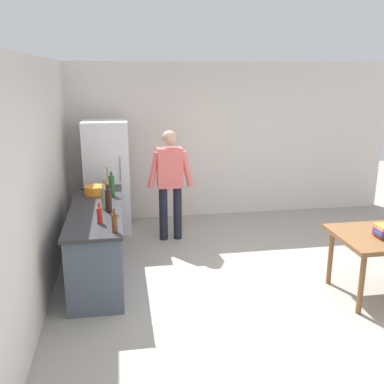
% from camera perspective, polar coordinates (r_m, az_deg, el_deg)
% --- Properties ---
extents(ground_plane, '(14.00, 14.00, 0.00)m').
position_cam_1_polar(ground_plane, '(5.37, 9.97, -12.68)').
color(ground_plane, '#9E998E').
extents(wall_back, '(6.40, 0.12, 2.70)m').
position_cam_1_polar(wall_back, '(7.72, 3.11, 6.79)').
color(wall_back, silver).
rests_on(wall_back, ground_plane).
extents(wall_left, '(0.12, 5.60, 2.70)m').
position_cam_1_polar(wall_left, '(4.88, -20.26, 0.72)').
color(wall_left, silver).
rests_on(wall_left, ground_plane).
extents(kitchen_counter, '(0.64, 2.20, 0.90)m').
position_cam_1_polar(kitchen_counter, '(5.65, -12.31, -6.30)').
color(kitchen_counter, '#4C5666').
rests_on(kitchen_counter, ground_plane).
extents(refrigerator, '(0.70, 0.67, 1.80)m').
position_cam_1_polar(refrigerator, '(7.04, -11.15, 1.94)').
color(refrigerator, white).
rests_on(refrigerator, ground_plane).
extents(person, '(0.70, 0.22, 1.70)m').
position_cam_1_polar(person, '(6.52, -2.93, 1.84)').
color(person, '#1E1E2D').
rests_on(person, ground_plane).
extents(cooking_pot, '(0.40, 0.28, 0.12)m').
position_cam_1_polar(cooking_pot, '(6.05, -12.78, 0.23)').
color(cooking_pot, orange).
rests_on(cooking_pot, kitchen_counter).
extents(utensil_jar, '(0.11, 0.11, 0.32)m').
position_cam_1_polar(utensil_jar, '(6.34, -11.24, 1.18)').
color(utensil_jar, tan).
rests_on(utensil_jar, kitchen_counter).
extents(bottle_wine_green, '(0.08, 0.08, 0.34)m').
position_cam_1_polar(bottle_wine_green, '(5.92, -10.59, 0.87)').
color(bottle_wine_green, '#1E5123').
rests_on(bottle_wine_green, kitchen_counter).
extents(bottle_wine_dark, '(0.08, 0.08, 0.34)m').
position_cam_1_polar(bottle_wine_dark, '(5.24, -11.02, -1.07)').
color(bottle_wine_dark, black).
rests_on(bottle_wine_dark, kitchen_counter).
extents(bottle_beer_brown, '(0.06, 0.06, 0.26)m').
position_cam_1_polar(bottle_beer_brown, '(4.57, -10.22, -4.01)').
color(bottle_beer_brown, '#5B3314').
rests_on(bottle_beer_brown, kitchen_counter).
extents(bottle_sauce_red, '(0.06, 0.06, 0.24)m').
position_cam_1_polar(bottle_sauce_red, '(4.87, -12.13, -3.03)').
color(bottle_sauce_red, '#B22319').
rests_on(bottle_sauce_red, kitchen_counter).
extents(bottle_vinegar_tall, '(0.06, 0.06, 0.32)m').
position_cam_1_polar(bottle_vinegar_tall, '(5.37, -11.64, -0.80)').
color(bottle_vinegar_tall, gray).
rests_on(bottle_vinegar_tall, kitchen_counter).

